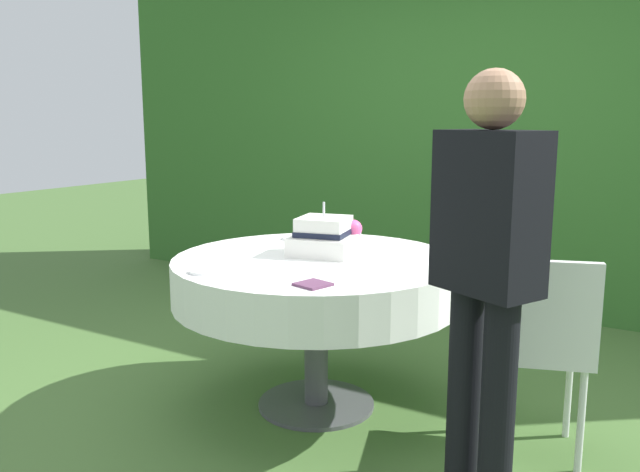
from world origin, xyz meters
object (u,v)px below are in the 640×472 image
object	(u,v)px
serving_plate_near	(294,238)
standing_person	(486,269)
napkin_stack	(313,284)
garden_chair	(542,338)
serving_plate_far	(204,271)
wedding_cake	(325,237)
cake_table	(316,280)

from	to	relation	value
serving_plate_near	standing_person	bearing A→B (deg)	-32.24
napkin_stack	garden_chair	xyz separation A→B (m)	(0.81, 0.50, -0.23)
serving_plate_far	garden_chair	bearing A→B (deg)	22.44
serving_plate_near	standing_person	size ratio (longest dim) A/B	0.09
serving_plate_far	garden_chair	size ratio (longest dim) A/B	0.15
standing_person	garden_chair	bearing A→B (deg)	80.04
wedding_cake	napkin_stack	xyz separation A→B (m)	(0.27, -0.56, -0.08)
wedding_cake	serving_plate_near	world-z (taller)	wedding_cake
serving_plate_near	serving_plate_far	distance (m)	0.88
wedding_cake	napkin_stack	size ratio (longest dim) A/B	2.96
serving_plate_far	standing_person	distance (m)	1.26
garden_chair	standing_person	bearing A→B (deg)	-99.96
garden_chair	cake_table	bearing A→B (deg)	-178.32
napkin_stack	cake_table	bearing A→B (deg)	119.95
wedding_cake	serving_plate_far	distance (m)	0.67
serving_plate_near	standing_person	world-z (taller)	standing_person
cake_table	standing_person	bearing A→B (deg)	-26.59
serving_plate_near	garden_chair	distance (m)	1.49
garden_chair	standing_person	xyz separation A→B (m)	(-0.09, -0.52, 0.39)
serving_plate_near	serving_plate_far	world-z (taller)	same
serving_plate_far	cake_table	bearing A→B (deg)	63.25
cake_table	napkin_stack	world-z (taller)	napkin_stack
cake_table	wedding_cake	xyz separation A→B (m)	(-0.01, 0.10, 0.20)
serving_plate_far	napkin_stack	distance (m)	0.53
wedding_cake	serving_plate_near	distance (m)	0.45
wedding_cake	cake_table	bearing A→B (deg)	-86.82
cake_table	serving_plate_near	xyz separation A→B (m)	(-0.36, 0.36, 0.12)
wedding_cake	serving_plate_far	world-z (taller)	wedding_cake
standing_person	cake_table	bearing A→B (deg)	153.41
cake_table	serving_plate_far	size ratio (longest dim) A/B	10.58
serving_plate_near	garden_chair	bearing A→B (deg)	-12.71
napkin_stack	standing_person	xyz separation A→B (m)	(0.72, -0.03, 0.16)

